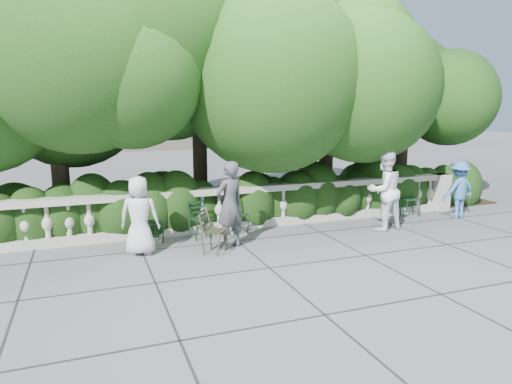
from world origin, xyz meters
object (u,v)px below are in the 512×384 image
object	(u,v)px
person_businessman	(139,216)
chair_c	(148,244)
person_casual_man	(384,190)
person_woman_grey	(230,205)
person_older_blue	(459,190)
chair_b	(204,240)
chair_e	(412,217)
chair_a	(155,245)
chair_weathered	(221,254)
chair_d	(241,235)

from	to	relation	value
person_businessman	chair_c	bearing A→B (deg)	-89.13
chair_c	person_casual_man	world-z (taller)	person_casual_man
person_woman_grey	person_older_blue	distance (m)	6.30
chair_b	chair_e	xyz separation A→B (m)	(5.63, 0.17, 0.00)
person_woman_grey	chair_b	bearing A→B (deg)	-83.85
chair_a	chair_e	bearing A→B (deg)	-19.31
person_woman_grey	chair_e	bearing A→B (deg)	167.58
chair_b	person_older_blue	world-z (taller)	person_older_blue
chair_b	person_older_blue	distance (m)	6.70
chair_weathered	person_casual_man	size ratio (longest dim) A/B	0.45
chair_b	person_woman_grey	xyz separation A→B (m)	(0.37, -0.70, 0.89)
chair_c	chair_e	size ratio (longest dim) A/B	1.00
chair_e	chair_b	bearing A→B (deg)	-168.06
person_older_blue	chair_weathered	bearing A→B (deg)	3.27
chair_b	chair_weathered	xyz separation A→B (m)	(0.09, -1.04, 0.00)
chair_a	person_businessman	size ratio (longest dim) A/B	0.55
person_businessman	person_woman_grey	distance (m)	1.76
person_businessman	person_woman_grey	bearing A→B (deg)	-167.99
chair_b	person_woman_grey	world-z (taller)	person_woman_grey
chair_weathered	person_businessman	xyz separation A→B (m)	(-1.46, 0.55, 0.77)
chair_d	person_woman_grey	distance (m)	1.29
chair_b	person_businessman	world-z (taller)	person_businessman
chair_b	chair_d	bearing A→B (deg)	-6.33
person_older_blue	person_businessman	bearing A→B (deg)	-1.78
chair_a	chair_e	xyz separation A→B (m)	(6.65, 0.14, 0.00)
chair_b	person_casual_man	size ratio (longest dim) A/B	0.45
chair_weathered	person_woman_grey	size ratio (longest dim) A/B	0.47
chair_c	chair_weathered	size ratio (longest dim) A/B	1.00
chair_c	person_casual_man	size ratio (longest dim) A/B	0.45
chair_a	person_woman_grey	bearing A→B (deg)	-48.15
chair_b	person_casual_man	world-z (taller)	person_casual_man
chair_c	chair_a	bearing A→B (deg)	-22.03
chair_b	chair_e	world-z (taller)	same
chair_weathered	chair_b	bearing A→B (deg)	43.92
chair_b	person_casual_man	distance (m)	4.28
chair_a	chair_weathered	bearing A→B (deg)	-64.26
person_businessman	person_casual_man	world-z (taller)	person_casual_man
chair_d	chair_weathered	distance (m)	1.38
chair_a	chair_e	distance (m)	6.65
person_woman_grey	chair_d	bearing A→B (deg)	-144.22
chair_a	chair_d	bearing A→B (deg)	-18.58
chair_e	person_woman_grey	world-z (taller)	person_woman_grey
chair_e	person_businessman	bearing A→B (deg)	-164.40
chair_c	person_businessman	xyz separation A→B (m)	(-0.21, -0.64, 0.77)
chair_c	chair_d	bearing A→B (deg)	16.76
chair_weathered	person_older_blue	xyz separation A→B (m)	(6.57, 0.75, 0.74)
chair_c	person_casual_man	bearing A→B (deg)	10.10
chair_b	chair_d	distance (m)	0.88
chair_c	person_older_blue	xyz separation A→B (m)	(7.82, -0.44, 0.74)
chair_e	person_woman_grey	bearing A→B (deg)	-160.36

